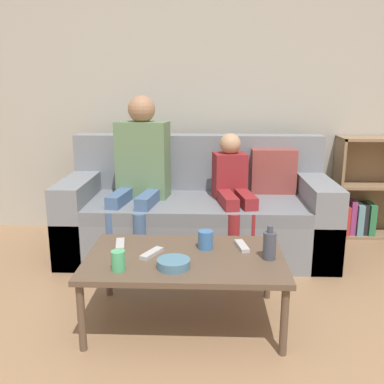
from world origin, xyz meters
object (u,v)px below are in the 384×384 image
(bookshelf, at_px, (366,195))
(person_adult, at_px, (140,165))
(coffee_table, at_px, (185,262))
(snack_bowl, at_px, (173,264))
(cup_far, at_px, (206,240))
(tv_remote_2, at_px, (152,253))
(tv_remote_0, at_px, (120,244))
(cup_near, at_px, (118,261))
(couch, at_px, (198,215))
(tv_remote_1, at_px, (242,246))
(person_child, at_px, (233,189))
(bottle, at_px, (269,245))

(bookshelf, distance_m, person_adult, 2.04)
(coffee_table, xyz_separation_m, snack_bowl, (-0.05, -0.16, 0.06))
(bookshelf, relative_size, coffee_table, 0.81)
(cup_far, height_order, tv_remote_2, cup_far)
(person_adult, relative_size, snack_bowl, 7.16)
(tv_remote_0, bearing_deg, cup_near, -90.06)
(snack_bowl, bearing_deg, couch, 85.50)
(tv_remote_0, distance_m, tv_remote_1, 0.71)
(couch, distance_m, tv_remote_0, 1.05)
(couch, relative_size, cup_far, 19.56)
(cup_far, distance_m, tv_remote_0, 0.50)
(person_adult, xyz_separation_m, tv_remote_2, (0.21, -1.01, -0.31))
(tv_remote_2, bearing_deg, coffee_table, 25.73)
(person_adult, xyz_separation_m, cup_near, (0.07, -1.21, -0.27))
(person_child, xyz_separation_m, cup_far, (-0.20, -0.84, -0.10))
(coffee_table, distance_m, person_adult, 1.14)
(couch, height_order, tv_remote_2, couch)
(coffee_table, relative_size, person_child, 1.14)
(person_adult, xyz_separation_m, tv_remote_0, (0.01, -0.88, -0.31))
(tv_remote_0, xyz_separation_m, bottle, (0.85, -0.16, 0.07))
(tv_remote_2, xyz_separation_m, bottle, (0.64, -0.03, 0.07))
(bookshelf, height_order, coffee_table, bookshelf)
(cup_far, bearing_deg, tv_remote_1, 5.08)
(tv_remote_1, bearing_deg, person_child, 79.51)
(snack_bowl, bearing_deg, coffee_table, 71.96)
(tv_remote_1, distance_m, snack_bowl, 0.48)
(person_child, height_order, tv_remote_0, person_child)
(person_child, bearing_deg, person_adult, 165.44)
(tv_remote_0, bearing_deg, tv_remote_1, -9.97)
(person_adult, distance_m, person_child, 0.74)
(person_child, distance_m, tv_remote_1, 0.83)
(tv_remote_2, distance_m, bottle, 0.65)
(bookshelf, bearing_deg, tv_remote_1, -130.73)
(person_adult, xyz_separation_m, snack_bowl, (0.35, -1.17, -0.30))
(person_child, bearing_deg, tv_remote_0, -140.67)
(tv_remote_1, height_order, bottle, bottle)
(coffee_table, bearing_deg, tv_remote_2, 178.48)
(tv_remote_0, xyz_separation_m, tv_remote_1, (0.71, 0.00, 0.00))
(cup_far, height_order, tv_remote_1, cup_far)
(person_child, relative_size, cup_far, 9.02)
(bookshelf, xyz_separation_m, coffee_table, (-1.54, -1.55, 0.00))
(person_adult, bearing_deg, snack_bowl, -64.35)
(coffee_table, distance_m, cup_near, 0.39)
(tv_remote_1, bearing_deg, bookshelf, 38.33)
(couch, relative_size, snack_bowl, 11.96)
(bookshelf, bearing_deg, couch, -162.89)
(cup_far, distance_m, tv_remote_2, 0.32)
(cup_far, bearing_deg, coffee_table, -133.75)
(coffee_table, relative_size, cup_far, 10.27)
(snack_bowl, bearing_deg, tv_remote_2, 129.85)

